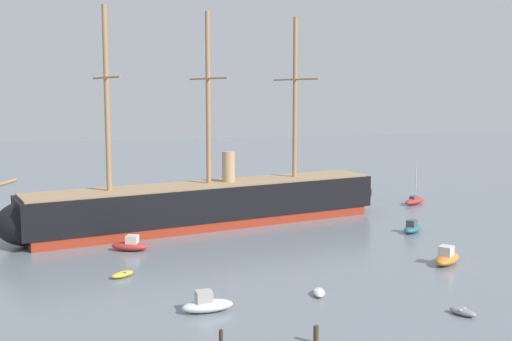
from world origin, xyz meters
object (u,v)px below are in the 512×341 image
at_px(dinghy_foreground_right, 463,312).
at_px(motorboat_far_left, 13,219).
at_px(motorboat_foreground_left, 207,304).
at_px(dinghy_mid_left, 122,274).
at_px(sailboat_distant_centre, 231,196).
at_px(dinghy_near_centre, 319,292).
at_px(sailboat_far_right, 415,201).
at_px(mooring_piling_nearest, 221,341).
at_px(tall_ship, 209,203).
at_px(motorboat_alongside_bow, 130,245).
at_px(motorboat_mid_right, 447,258).
at_px(motorboat_alongside_stern, 412,228).
at_px(mooring_piling_left_pair, 316,334).

distance_m(dinghy_foreground_right, motorboat_far_left, 60.64).
relative_size(motorboat_foreground_left, dinghy_mid_left, 1.63).
distance_m(dinghy_foreground_right, sailboat_distant_centre, 58.54).
height_order(dinghy_near_centre, sailboat_far_right, sailboat_far_right).
relative_size(dinghy_foreground_right, sailboat_distant_centre, 0.37).
relative_size(motorboat_foreground_left, mooring_piling_nearest, 2.64).
height_order(motorboat_foreground_left, dinghy_near_centre, motorboat_foreground_left).
height_order(tall_ship, dinghy_mid_left, tall_ship).
relative_size(motorboat_foreground_left, motorboat_alongside_bow, 0.95).
bearing_deg(motorboat_mid_right, motorboat_alongside_stern, 74.46).
bearing_deg(mooring_piling_left_pair, motorboat_mid_right, 37.65).
height_order(dinghy_foreground_right, sailboat_far_right, sailboat_far_right).
distance_m(tall_ship, sailboat_distant_centre, 21.32).
distance_m(sailboat_far_right, mooring_piling_left_pair, 59.34).
xyz_separation_m(dinghy_foreground_right, motorboat_mid_right, (7.12, 13.68, 0.41)).
distance_m(motorboat_mid_right, motorboat_alongside_bow, 34.47).
relative_size(tall_ship, mooring_piling_nearest, 34.98).
bearing_deg(dinghy_mid_left, sailboat_far_right, 30.65).
bearing_deg(motorboat_foreground_left, dinghy_foreground_right, -17.55).
distance_m(motorboat_mid_right, sailboat_far_right, 35.26).
height_order(dinghy_foreground_right, motorboat_alongside_stern, motorboat_alongside_stern).
bearing_deg(tall_ship, sailboat_distant_centre, 68.88).
bearing_deg(motorboat_foreground_left, dinghy_mid_left, 117.41).
bearing_deg(dinghy_mid_left, dinghy_near_centre, -31.86).
height_order(dinghy_mid_left, mooring_piling_left_pair, mooring_piling_left_pair).
relative_size(motorboat_alongside_stern, sailboat_distant_centre, 0.60).
relative_size(motorboat_alongside_bow, sailboat_distant_centre, 0.67).
relative_size(dinghy_mid_left, sailboat_distant_centre, 0.39).
xyz_separation_m(motorboat_mid_right, mooring_piling_left_pair, (-20.49, -15.81, -0.06)).
relative_size(dinghy_mid_left, motorboat_alongside_bow, 0.58).
bearing_deg(motorboat_far_left, tall_ship, -18.25).
relative_size(dinghy_foreground_right, motorboat_mid_right, 0.52).
xyz_separation_m(motorboat_alongside_bow, motorboat_far_left, (-14.25, 18.82, 0.07)).
xyz_separation_m(dinghy_near_centre, dinghy_mid_left, (-16.35, 10.16, 0.02)).
distance_m(dinghy_foreground_right, sailboat_far_right, 50.67).
height_order(motorboat_foreground_left, mooring_piling_left_pair, motorboat_foreground_left).
bearing_deg(tall_ship, motorboat_foreground_left, -101.53).
height_order(motorboat_alongside_stern, mooring_piling_nearest, motorboat_alongside_stern).
bearing_deg(mooring_piling_nearest, mooring_piling_left_pair, -0.91).
height_order(motorboat_alongside_bow, mooring_piling_left_pair, motorboat_alongside_bow).
xyz_separation_m(dinghy_foreground_right, motorboat_alongside_stern, (11.06, 27.84, 0.30)).
xyz_separation_m(dinghy_foreground_right, dinghy_mid_left, (-25.70, 17.87, 0.02)).
height_order(motorboat_far_left, mooring_piling_nearest, motorboat_far_left).
xyz_separation_m(dinghy_foreground_right, sailboat_distant_centre, (-5.44, 58.29, 0.30)).
relative_size(motorboat_foreground_left, mooring_piling_left_pair, 3.44).
bearing_deg(sailboat_distant_centre, dinghy_near_centre, -94.42).
distance_m(dinghy_mid_left, motorboat_alongside_stern, 38.10).
bearing_deg(dinghy_mid_left, mooring_piling_nearest, -74.76).
bearing_deg(dinghy_foreground_right, motorboat_foreground_left, 162.45).
distance_m(motorboat_alongside_bow, sailboat_distant_centre, 35.56).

